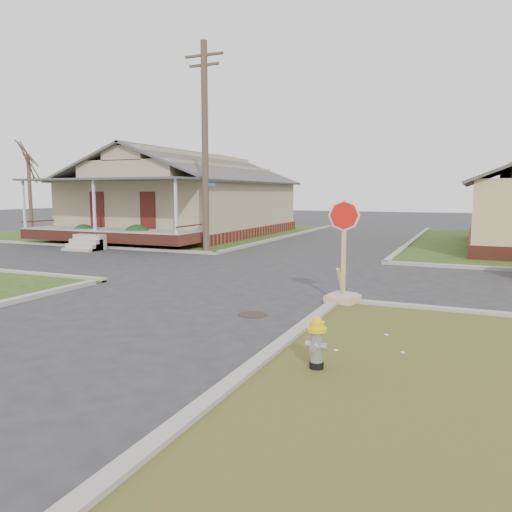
% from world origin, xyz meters
% --- Properties ---
extents(ground, '(120.00, 120.00, 0.00)m').
position_xyz_m(ground, '(0.00, 0.00, 0.00)').
color(ground, '#28292B').
rests_on(ground, ground).
extents(verge_far_left, '(19.00, 19.00, 0.05)m').
position_xyz_m(verge_far_left, '(-13.00, 18.00, 0.03)').
color(verge_far_left, '#274016').
rests_on(verge_far_left, ground).
extents(curbs, '(80.00, 40.00, 0.12)m').
position_xyz_m(curbs, '(0.00, 5.00, 0.00)').
color(curbs, gray).
rests_on(curbs, ground).
extents(manhole, '(0.64, 0.64, 0.01)m').
position_xyz_m(manhole, '(2.20, -0.50, 0.01)').
color(manhole, black).
rests_on(manhole, ground).
extents(corner_house, '(10.10, 15.50, 5.30)m').
position_xyz_m(corner_house, '(-10.00, 16.68, 2.28)').
color(corner_house, brown).
rests_on(corner_house, ground).
extents(utility_pole, '(1.80, 0.28, 9.00)m').
position_xyz_m(utility_pole, '(-4.20, 8.90, 4.66)').
color(utility_pole, '#49382A').
rests_on(utility_pole, ground).
extents(tree_far_left, '(0.22, 0.22, 4.90)m').
position_xyz_m(tree_far_left, '(-18.00, 12.00, 2.50)').
color(tree_far_left, '#49382A').
rests_on(tree_far_left, verge_far_left).
extents(fire_hydrant, '(0.30, 0.30, 0.80)m').
position_xyz_m(fire_hydrant, '(4.49, -3.29, 0.49)').
color(fire_hydrant, black).
rests_on(fire_hydrant, ground).
extents(stop_sign, '(0.70, 0.68, 2.46)m').
position_xyz_m(stop_sign, '(3.75, 1.35, 0.58)').
color(stop_sign, tan).
rests_on(stop_sign, ground).
extents(hedge_left, '(1.36, 1.11, 1.04)m').
position_xyz_m(hedge_left, '(-11.63, 9.47, 0.57)').
color(hedge_left, '#153C15').
rests_on(hedge_left, verge_far_left).
extents(hedge_right, '(1.42, 1.17, 1.09)m').
position_xyz_m(hedge_right, '(-8.30, 9.43, 0.59)').
color(hedge_right, '#153C15').
rests_on(hedge_right, verge_far_left).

